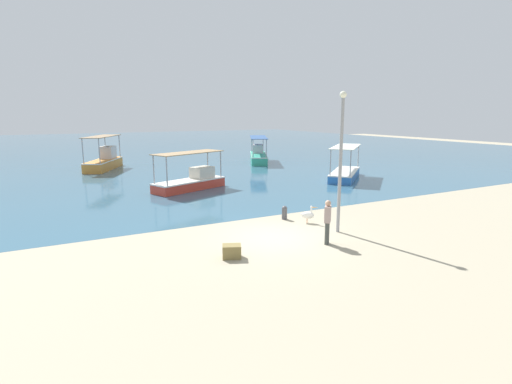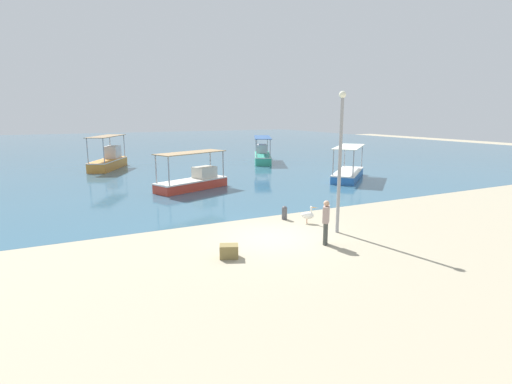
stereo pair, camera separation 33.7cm
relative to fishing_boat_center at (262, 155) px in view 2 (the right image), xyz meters
The scene contains 11 objects.
ground 25.20m from the fishing_boat_center, 116.68° to the right, with size 120.00×120.00×0.00m, color tan.
harbor_water 27.90m from the fishing_boat_center, 113.93° to the left, with size 110.00×90.00×0.00m, color #366179.
fishing_boat_center is the anchor object (origin of this frame).
fishing_boat_near_right 15.56m from the fishing_boat_center, 134.32° to the right, with size 5.24×3.35×2.41m.
fishing_boat_far_right 14.65m from the fishing_boat_center, behind, with size 4.01×5.89×2.90m.
fishing_boat_far_left 12.55m from the fishing_boat_center, 86.96° to the right, with size 5.32×5.06×2.45m.
pelican 23.13m from the fishing_boat_center, 112.59° to the right, with size 0.67×0.63×0.80m.
lamp_post 24.75m from the fishing_boat_center, 110.39° to the right, with size 0.28×0.28×5.71m.
mooring_bollard 22.44m from the fishing_boat_center, 115.02° to the right, with size 0.26×0.26×0.64m.
fisherman_standing 26.09m from the fishing_boat_center, 112.42° to the right, with size 0.43×0.44×1.69m.
cargo_crate 27.49m from the fishing_boat_center, 120.02° to the right, with size 0.63×0.47×0.46m, color olive.
Camera 2 is at (-7.44, -13.29, 4.86)m, focal length 28.00 mm.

